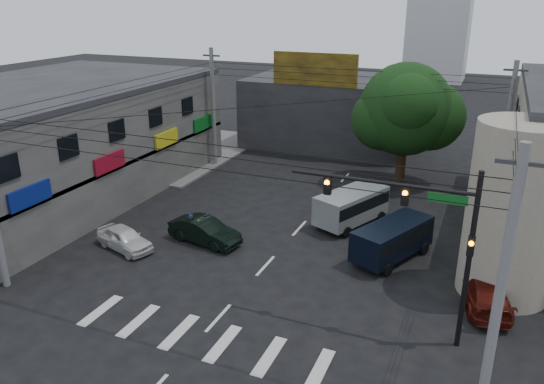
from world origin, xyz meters
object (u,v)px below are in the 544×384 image
Objects in this scene: utility_pole_near_right at (500,291)px; utility_pole_far_right at (506,134)px; traffic_gantry at (425,226)px; silver_minivan at (351,208)px; maroon_sedan at (485,292)px; traffic_officer at (191,228)px; navy_van at (392,241)px; white_compact at (124,238)px; street_tree at (405,110)px; utility_pole_far_left at (213,108)px; dark_sedan at (205,231)px.

utility_pole_near_right and utility_pole_far_right have the same top height.
silver_minivan is at bearing 118.09° from traffic_gantry.
traffic_officer reaches higher than maroon_sedan.
traffic_gantry reaches higher than navy_van.
traffic_gantry is at bearing 127.42° from utility_pole_near_right.
navy_van is (3.09, -3.48, -0.06)m from silver_minivan.
street_tree is at bearing -18.61° from white_compact.
white_compact is 2.44× the size of traffic_officer.
white_compact is 0.75× the size of silver_minivan.
utility_pole_far_right reaches higher than traffic_gantry.
white_compact is (-18.26, 5.33, -3.98)m from utility_pole_near_right.
traffic_officer is (-10.57, -2.30, -0.17)m from navy_van.
utility_pole_near_right is at bearing -125.98° from silver_minivan.
dark_sedan is at bearing -63.71° from utility_pole_far_left.
utility_pole_far_left reaches higher than silver_minivan.
utility_pole_far_left is at bearing 36.49° from dark_sedan.
utility_pole_near_right is (2.68, -3.50, -0.23)m from traffic_gantry.
navy_van reaches higher than white_compact.
silver_minivan is at bearing 15.44° from traffic_officer.
traffic_gantry is 0.78× the size of utility_pole_far_right.
traffic_officer is at bearing -14.41° from maroon_sedan.
silver_minivan is 3.24× the size of traffic_officer.
silver_minivan reaches higher than white_compact.
utility_pole_far_left is at bearing 135.69° from utility_pole_near_right.
traffic_officer is (-0.71, -0.20, 0.11)m from dark_sedan.
dark_sedan is 0.85× the size of silver_minivan.
utility_pole_near_right is 1.00× the size of utility_pole_far_left.
dark_sedan is (-8.18, -13.80, -4.78)m from street_tree.
utility_pole_near_right is at bearing -88.86° from white_compact.
dark_sedan is 2.74× the size of traffic_officer.
white_compact is at bearing 131.94° from navy_van.
utility_pole_far_right is at bearing -103.03° from maroon_sedan.
utility_pole_far_left is 21.00m from utility_pole_far_right.
traffic_gantry is 7.69m from navy_van.
utility_pole_far_right is 2.35× the size of white_compact.
utility_pole_near_right is 2.09× the size of dark_sedan.
street_tree is 1.67× the size of navy_van.
utility_pole_far_left is 1.93× the size of maroon_sedan.
utility_pole_near_right is 20.50m from utility_pole_far_right.
dark_sedan is at bearing 152.31° from utility_pole_near_right.
utility_pole_near_right reaches higher than silver_minivan.
navy_van is at bearing 108.71° from traffic_gantry.
maroon_sedan is at bearing 91.48° from utility_pole_near_right.
traffic_officer is at bearing -66.64° from utility_pole_far_left.
utility_pole_near_right is 1.77× the size of silver_minivan.
white_compact is (2.74, -15.17, -3.98)m from utility_pole_far_left.
dark_sedan is 8.79m from silver_minivan.
dark_sedan is 0.84× the size of navy_van.
maroon_sedan reaches higher than white_compact.
utility_pole_far_left is at bearing 27.66° from white_compact.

